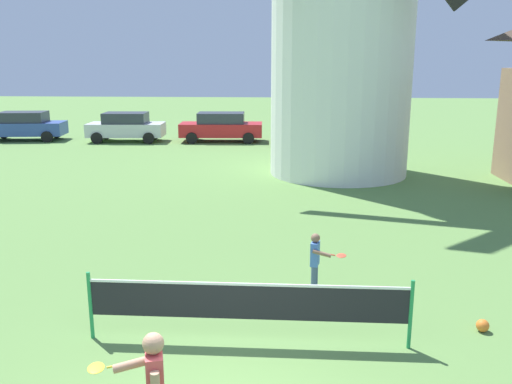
{
  "coord_description": "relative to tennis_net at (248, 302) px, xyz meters",
  "views": [
    {
      "loc": [
        0.84,
        -5.79,
        4.25
      ],
      "look_at": [
        0.23,
        3.78,
        1.92
      ],
      "focal_mm": 37.98,
      "sensor_mm": 36.0,
      "label": 1
    }
  ],
  "objects": [
    {
      "name": "player_far",
      "position": [
        1.13,
        2.03,
        -0.04
      ],
      "size": [
        0.67,
        0.59,
        1.13
      ],
      "color": "slate",
      "rests_on": "ground_plane"
    },
    {
      "name": "parked_car_silver",
      "position": [
        -8.25,
        21.07,
        0.12
      ],
      "size": [
        4.11,
        2.06,
        1.56
      ],
      "color": "silver",
      "rests_on": "ground_plane"
    },
    {
      "name": "parked_car_black",
      "position": [
        2.1,
        20.76,
        0.13
      ],
      "size": [
        4.61,
        2.24,
        1.56
      ],
      "color": "#1E232D",
      "rests_on": "ground_plane"
    },
    {
      "name": "parked_car_red",
      "position": [
        -3.13,
        21.39,
        0.13
      ],
      "size": [
        4.47,
        2.05,
        1.56
      ],
      "color": "red",
      "rests_on": "ground_plane"
    },
    {
      "name": "tennis_net",
      "position": [
        0.0,
        0.0,
        0.0
      ],
      "size": [
        4.96,
        0.06,
        1.1
      ],
      "color": "#238E4C",
      "rests_on": "ground_plane"
    },
    {
      "name": "stray_ball",
      "position": [
        3.75,
        0.6,
        -0.58
      ],
      "size": [
        0.21,
        0.21,
        0.21
      ],
      "primitive_type": "sphere",
      "color": "orange",
      "rests_on": "ground_plane"
    },
    {
      "name": "parked_car_blue",
      "position": [
        -13.97,
        21.16,
        0.13
      ],
      "size": [
        4.47,
        2.29,
        1.56
      ],
      "color": "#334C99",
      "rests_on": "ground_plane"
    }
  ]
}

